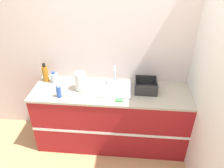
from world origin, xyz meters
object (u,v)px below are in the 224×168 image
paper_towel_roll (80,81)px  bottle_clear (54,77)px  dish_rack (146,87)px  bottle_amber (45,73)px  sink (114,88)px  bottle_blue (59,91)px

paper_towel_roll → bottle_clear: (-0.40, 0.16, -0.06)m
paper_towel_roll → bottle_clear: paper_towel_roll is taller
dish_rack → bottle_clear: bottle_clear is taller
paper_towel_roll → bottle_amber: bottle_amber is taller
bottle_clear → bottle_amber: 0.13m
sink → paper_towel_roll: 0.44m
sink → dish_rack: size_ratio=1.61×
sink → bottle_amber: (-0.95, 0.14, 0.10)m
bottle_clear → bottle_blue: size_ratio=0.88×
bottle_clear → bottle_amber: size_ratio=0.59×
sink → bottle_clear: 0.84m
bottle_blue → paper_towel_roll: bearing=38.2°
sink → bottle_amber: size_ratio=1.71×
sink → paper_towel_roll: sink is taller
bottle_clear → bottle_amber: bearing=170.8°
paper_towel_roll → dish_rack: bearing=4.4°
bottle_amber → bottle_blue: bearing=-51.3°
paper_towel_roll → bottle_blue: bearing=-141.8°
bottle_clear → bottle_amber: (-0.12, 0.02, 0.05)m
paper_towel_roll → bottle_clear: size_ratio=1.56×
paper_towel_roll → sink: bearing=5.9°
bottle_amber → paper_towel_roll: bearing=-19.2°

